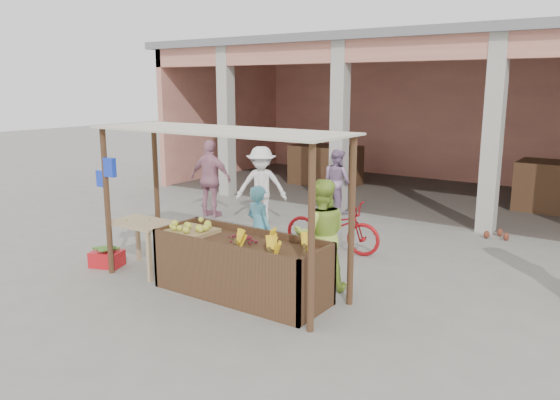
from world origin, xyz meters
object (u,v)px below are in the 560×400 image
Objects in this scene: vendor_blue at (259,227)px; side_table at (142,230)px; fruit_stall at (241,269)px; vendor_green at (321,232)px; motorcycle at (332,226)px; red_crate at (107,259)px.

side_table is at bearing 46.06° from vendor_blue.
fruit_stall is 2.48× the size of side_table.
fruit_stall is 2.01m from side_table.
side_table is 2.96m from vendor_green.
vendor_green reaches higher than vendor_blue.
fruit_stall is at bearing 170.00° from motorcycle.
motorcycle reaches higher than red_crate.
side_table is 0.56× the size of motorcycle.
vendor_blue is at bearing 111.51° from fruit_stall.
fruit_stall is 1.29m from vendor_green.
vendor_green is at bearing -165.30° from motorcycle.
fruit_stall is at bearing 0.61° from side_table.
fruit_stall is at bearing 126.00° from vendor_blue.
vendor_green is (2.80, 0.96, 0.19)m from side_table.
red_crate is 2.69m from vendor_blue.
motorcycle is at bearing -100.62° from vendor_green.
motorcycle is (-0.77, 1.74, -0.39)m from vendor_green.
red_crate is at bearing 127.65° from motorcycle.
side_table is at bearing -177.86° from fruit_stall.
fruit_stall is 1.68× the size of vendor_blue.
red_crate is at bearing -174.09° from fruit_stall.
vendor_green is at bearing 17.33° from side_table.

